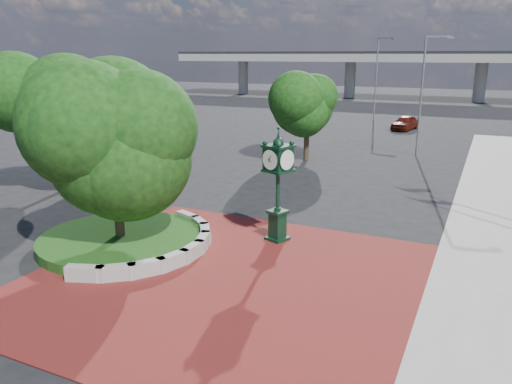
% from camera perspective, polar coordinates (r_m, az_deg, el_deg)
% --- Properties ---
extents(ground, '(200.00, 200.00, 0.00)m').
position_cam_1_polar(ground, '(17.20, -2.14, -8.69)').
color(ground, black).
rests_on(ground, ground).
extents(plaza, '(12.00, 12.00, 0.04)m').
position_cam_1_polar(plaza, '(16.39, -3.77, -9.90)').
color(plaza, maroon).
rests_on(plaza, ground).
extents(planter_wall, '(2.96, 6.77, 0.54)m').
position_cam_1_polar(planter_wall, '(18.41, -9.70, -6.33)').
color(planter_wall, '#9E9B93').
rests_on(planter_wall, ground).
extents(grass_bed, '(6.10, 6.10, 0.40)m').
position_cam_1_polar(grass_bed, '(19.77, -15.18, -5.32)').
color(grass_bed, '#1B4012').
rests_on(grass_bed, ground).
extents(overpass, '(90.00, 12.00, 7.50)m').
position_cam_1_polar(overpass, '(84.24, 20.88, 14.15)').
color(overpass, '#9E9B93').
rests_on(overpass, ground).
extents(tree_planter, '(5.20, 5.20, 6.33)m').
position_cam_1_polar(tree_planter, '(18.84, -15.93, 4.76)').
color(tree_planter, '#38281C').
rests_on(tree_planter, ground).
extents(tree_northwest, '(5.60, 5.60, 6.93)m').
position_cam_1_polar(tree_northwest, '(27.88, -21.81, 8.39)').
color(tree_northwest, '#38281C').
rests_on(tree_northwest, ground).
extents(tree_street, '(4.40, 4.40, 5.45)m').
position_cam_1_polar(tree_street, '(34.05, 5.88, 8.98)').
color(tree_street, '#38281C').
rests_on(tree_street, ground).
extents(post_clock, '(1.12, 1.12, 4.39)m').
position_cam_1_polar(post_clock, '(18.90, 2.52, 1.30)').
color(post_clock, black).
rests_on(post_clock, ground).
extents(parked_car, '(2.40, 4.31, 1.39)m').
position_cam_1_polar(parked_car, '(50.44, 16.68, 7.60)').
color(parked_car, '#54160C').
rests_on(parked_car, ground).
extents(street_lamp_near, '(1.83, 0.55, 8.24)m').
position_cam_1_polar(street_lamp_near, '(36.93, 18.74, 11.25)').
color(street_lamp_near, slate).
rests_on(street_lamp_near, ground).
extents(street_lamp_far, '(1.91, 0.74, 8.73)m').
position_cam_1_polar(street_lamp_far, '(56.16, 13.79, 13.08)').
color(street_lamp_far, slate).
rests_on(street_lamp_far, ground).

